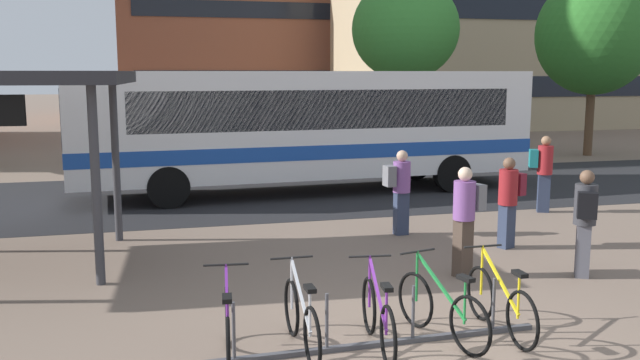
{
  "coord_description": "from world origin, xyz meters",
  "views": [
    {
      "loc": [
        -3.01,
        -6.62,
        3.17
      ],
      "look_at": [
        -0.01,
        5.17,
        1.25
      ],
      "focal_mm": 38.33,
      "sensor_mm": 36.0,
      "label": 1
    }
  ],
  "objects_px": {
    "city_bus": "(304,126)",
    "commuter_grey_pack_5": "(400,186)",
    "parked_bicycle_purple_0": "(228,330)",
    "commuter_teal_pack_2": "(543,168)",
    "parked_bicycle_green_3": "(441,310)",
    "commuter_grey_pack_3": "(466,213)",
    "parked_bicycle_purple_2": "(378,318)",
    "commuter_maroon_pack_4": "(509,196)",
    "commuter_black_pack_1": "(585,216)",
    "parked_bicycle_yellow_4": "(500,304)",
    "street_tree_0": "(405,29)",
    "parked_bicycle_silver_1": "(301,320)",
    "street_tree_2": "(595,35)"
  },
  "relations": [
    {
      "from": "city_bus",
      "to": "commuter_grey_pack_5",
      "type": "bearing_deg",
      "value": 94.86
    },
    {
      "from": "street_tree_2",
      "to": "commuter_maroon_pack_4",
      "type": "bearing_deg",
      "value": -130.47
    },
    {
      "from": "city_bus",
      "to": "commuter_teal_pack_2",
      "type": "xyz_separation_m",
      "value": [
        4.69,
        -3.92,
        -0.77
      ]
    },
    {
      "from": "commuter_black_pack_1",
      "to": "parked_bicycle_yellow_4",
      "type": "bearing_deg",
      "value": 156.91
    },
    {
      "from": "city_bus",
      "to": "commuter_black_pack_1",
      "type": "height_order",
      "value": "city_bus"
    },
    {
      "from": "city_bus",
      "to": "commuter_grey_pack_5",
      "type": "relative_size",
      "value": 7.25
    },
    {
      "from": "commuter_black_pack_1",
      "to": "commuter_grey_pack_3",
      "type": "relative_size",
      "value": 0.97
    },
    {
      "from": "commuter_teal_pack_2",
      "to": "commuter_grey_pack_3",
      "type": "distance_m",
      "value": 5.72
    },
    {
      "from": "parked_bicycle_silver_1",
      "to": "commuter_black_pack_1",
      "type": "relative_size",
      "value": 1.02
    },
    {
      "from": "parked_bicycle_green_3",
      "to": "commuter_black_pack_1",
      "type": "bearing_deg",
      "value": -74.88
    },
    {
      "from": "commuter_black_pack_1",
      "to": "commuter_maroon_pack_4",
      "type": "distance_m",
      "value": 1.96
    },
    {
      "from": "city_bus",
      "to": "parked_bicycle_green_3",
      "type": "xyz_separation_m",
      "value": [
        -0.72,
        -10.4,
        -1.39
      ]
    },
    {
      "from": "parked_bicycle_green_3",
      "to": "commuter_maroon_pack_4",
      "type": "distance_m",
      "value": 4.85
    },
    {
      "from": "commuter_teal_pack_2",
      "to": "parked_bicycle_purple_2",
      "type": "bearing_deg",
      "value": -109.28
    },
    {
      "from": "parked_bicycle_purple_2",
      "to": "parked_bicycle_green_3",
      "type": "bearing_deg",
      "value": -78.13
    },
    {
      "from": "parked_bicycle_purple_2",
      "to": "commuter_black_pack_1",
      "type": "relative_size",
      "value": 1.02
    },
    {
      "from": "parked_bicycle_purple_2",
      "to": "commuter_maroon_pack_4",
      "type": "height_order",
      "value": "commuter_maroon_pack_4"
    },
    {
      "from": "commuter_grey_pack_3",
      "to": "commuter_maroon_pack_4",
      "type": "xyz_separation_m",
      "value": [
        1.56,
        1.42,
        -0.05
      ]
    },
    {
      "from": "parked_bicycle_purple_0",
      "to": "street_tree_2",
      "type": "xyz_separation_m",
      "value": [
        15.7,
        15.69,
        4.19
      ]
    },
    {
      "from": "street_tree_0",
      "to": "city_bus",
      "type": "bearing_deg",
      "value": -127.63
    },
    {
      "from": "parked_bicycle_purple_2",
      "to": "street_tree_0",
      "type": "xyz_separation_m",
      "value": [
        7.2,
        17.81,
        4.4
      ]
    },
    {
      "from": "city_bus",
      "to": "parked_bicycle_purple_0",
      "type": "xyz_separation_m",
      "value": [
        -3.25,
        -10.41,
        -1.39
      ]
    },
    {
      "from": "parked_bicycle_yellow_4",
      "to": "commuter_grey_pack_5",
      "type": "bearing_deg",
      "value": -7.38
    },
    {
      "from": "parked_bicycle_silver_1",
      "to": "commuter_maroon_pack_4",
      "type": "xyz_separation_m",
      "value": [
        4.69,
        3.68,
        0.57
      ]
    },
    {
      "from": "commuter_black_pack_1",
      "to": "commuter_teal_pack_2",
      "type": "relative_size",
      "value": 0.97
    },
    {
      "from": "commuter_teal_pack_2",
      "to": "street_tree_0",
      "type": "bearing_deg",
      "value": 109.29
    },
    {
      "from": "street_tree_2",
      "to": "street_tree_0",
      "type": "bearing_deg",
      "value": 163.02
    },
    {
      "from": "parked_bicycle_yellow_4",
      "to": "commuter_maroon_pack_4",
      "type": "xyz_separation_m",
      "value": [
        2.22,
        3.74,
        0.57
      ]
    },
    {
      "from": "street_tree_0",
      "to": "parked_bicycle_green_3",
      "type": "bearing_deg",
      "value": -109.77
    },
    {
      "from": "parked_bicycle_yellow_4",
      "to": "street_tree_0",
      "type": "distance_m",
      "value": 19.09
    },
    {
      "from": "commuter_grey_pack_3",
      "to": "city_bus",
      "type": "bearing_deg",
      "value": -105.05
    },
    {
      "from": "parked_bicycle_silver_1",
      "to": "street_tree_0",
      "type": "bearing_deg",
      "value": -25.13
    },
    {
      "from": "parked_bicycle_green_3",
      "to": "commuter_black_pack_1",
      "type": "relative_size",
      "value": 0.99
    },
    {
      "from": "parked_bicycle_purple_0",
      "to": "commuter_maroon_pack_4",
      "type": "relative_size",
      "value": 1.03
    },
    {
      "from": "commuter_grey_pack_3",
      "to": "commuter_teal_pack_2",
      "type": "bearing_deg",
      "value": -153.98
    },
    {
      "from": "parked_bicycle_purple_0",
      "to": "street_tree_0",
      "type": "relative_size",
      "value": 0.26
    },
    {
      "from": "parked_bicycle_purple_0",
      "to": "commuter_teal_pack_2",
      "type": "relative_size",
      "value": 0.98
    },
    {
      "from": "commuter_black_pack_1",
      "to": "commuter_grey_pack_5",
      "type": "xyz_separation_m",
      "value": [
        -1.75,
        3.38,
        -0.01
      ]
    },
    {
      "from": "parked_bicycle_green_3",
      "to": "commuter_grey_pack_5",
      "type": "bearing_deg",
      "value": -30.07
    },
    {
      "from": "city_bus",
      "to": "commuter_black_pack_1",
      "type": "distance_m",
      "value": 8.97
    },
    {
      "from": "parked_bicycle_yellow_4",
      "to": "commuter_maroon_pack_4",
      "type": "distance_m",
      "value": 4.39
    },
    {
      "from": "city_bus",
      "to": "parked_bicycle_purple_2",
      "type": "bearing_deg",
      "value": 78.52
    },
    {
      "from": "parked_bicycle_purple_0",
      "to": "parked_bicycle_green_3",
      "type": "bearing_deg",
      "value": -83.64
    },
    {
      "from": "parked_bicycle_purple_2",
      "to": "street_tree_2",
      "type": "xyz_separation_m",
      "value": [
        13.98,
        15.74,
        4.19
      ]
    },
    {
      "from": "commuter_maroon_pack_4",
      "to": "commuter_black_pack_1",
      "type": "bearing_deg",
      "value": 72.49
    },
    {
      "from": "commuter_grey_pack_5",
      "to": "commuter_maroon_pack_4",
      "type": "bearing_deg",
      "value": -46.1
    },
    {
      "from": "city_bus",
      "to": "commuter_grey_pack_5",
      "type": "distance_m",
      "value": 5.31
    },
    {
      "from": "city_bus",
      "to": "parked_bicycle_purple_2",
      "type": "height_order",
      "value": "city_bus"
    },
    {
      "from": "parked_bicycle_silver_1",
      "to": "street_tree_2",
      "type": "bearing_deg",
      "value": -44.2
    },
    {
      "from": "parked_bicycle_yellow_4",
      "to": "commuter_teal_pack_2",
      "type": "bearing_deg",
      "value": -35.66
    }
  ]
}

